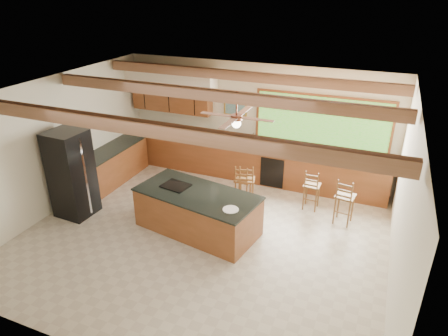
% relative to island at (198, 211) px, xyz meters
% --- Properties ---
extents(ground, '(7.20, 7.20, 0.00)m').
position_rel_island_xyz_m(ground, '(0.21, -0.15, -0.45)').
color(ground, '#BFB59E').
rests_on(ground, ground).
extents(room_shell, '(7.27, 6.54, 3.02)m').
position_rel_island_xyz_m(room_shell, '(0.04, 0.50, 1.77)').
color(room_shell, beige).
rests_on(room_shell, ground).
extents(counter_run, '(7.12, 3.10, 1.22)m').
position_rel_island_xyz_m(counter_run, '(-0.61, 2.37, 0.02)').
color(counter_run, brown).
rests_on(counter_run, ground).
extents(island, '(2.72, 1.62, 0.91)m').
position_rel_island_xyz_m(island, '(0.00, 0.00, 0.00)').
color(island, brown).
rests_on(island, ground).
extents(refrigerator, '(0.80, 0.78, 1.97)m').
position_rel_island_xyz_m(refrigerator, '(-2.84, -0.43, 0.54)').
color(refrigerator, black).
rests_on(refrigerator, ground).
extents(bar_stool_a, '(0.37, 0.37, 0.99)m').
position_rel_island_xyz_m(bar_stool_a, '(0.49, 1.40, 0.14)').
color(bar_stool_a, brown).
rests_on(bar_stool_a, ground).
extents(bar_stool_b, '(0.45, 0.45, 1.03)m').
position_rel_island_xyz_m(bar_stool_b, '(0.57, 1.40, 0.17)').
color(bar_stool_b, brown).
rests_on(bar_stool_b, ground).
extents(bar_stool_c, '(0.37, 0.37, 0.99)m').
position_rel_island_xyz_m(bar_stool_c, '(2.04, 1.74, 0.14)').
color(bar_stool_c, brown).
rests_on(bar_stool_c, ground).
extents(bar_stool_d, '(0.44, 0.44, 1.08)m').
position_rel_island_xyz_m(bar_stool_d, '(2.80, 1.39, 0.20)').
color(bar_stool_d, brown).
rests_on(bar_stool_d, ground).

